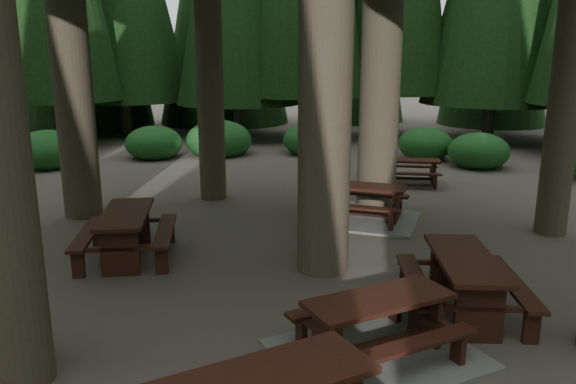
{
  "coord_description": "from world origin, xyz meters",
  "views": [
    {
      "loc": [
        -0.0,
        -8.54,
        3.47
      ],
      "look_at": [
        0.25,
        1.07,
        1.1
      ],
      "focal_mm": 35.0,
      "sensor_mm": 36.0,
      "label": 1
    }
  ],
  "objects_px": {
    "picnic_table_a": "(378,337)",
    "picnic_table_d": "(410,168)",
    "picnic_table_c": "(362,209)",
    "picnic_table_f": "(464,276)",
    "picnic_table_b": "(126,228)"
  },
  "relations": [
    {
      "from": "picnic_table_a",
      "to": "picnic_table_f",
      "type": "relative_size",
      "value": 1.38
    },
    {
      "from": "picnic_table_b",
      "to": "picnic_table_c",
      "type": "distance_m",
      "value": 4.95
    },
    {
      "from": "picnic_table_d",
      "to": "picnic_table_f",
      "type": "distance_m",
      "value": 7.99
    },
    {
      "from": "picnic_table_d",
      "to": "picnic_table_b",
      "type": "bearing_deg",
      "value": -128.56
    },
    {
      "from": "picnic_table_c",
      "to": "picnic_table_d",
      "type": "height_order",
      "value": "picnic_table_c"
    },
    {
      "from": "picnic_table_f",
      "to": "picnic_table_d",
      "type": "bearing_deg",
      "value": -3.95
    },
    {
      "from": "picnic_table_a",
      "to": "picnic_table_b",
      "type": "distance_m",
      "value": 5.04
    },
    {
      "from": "picnic_table_a",
      "to": "picnic_table_f",
      "type": "distance_m",
      "value": 1.76
    },
    {
      "from": "picnic_table_d",
      "to": "picnic_table_f",
      "type": "height_order",
      "value": "picnic_table_f"
    },
    {
      "from": "picnic_table_b",
      "to": "picnic_table_d",
      "type": "height_order",
      "value": "picnic_table_b"
    },
    {
      "from": "picnic_table_a",
      "to": "picnic_table_b",
      "type": "bearing_deg",
      "value": 112.63
    },
    {
      "from": "picnic_table_a",
      "to": "picnic_table_c",
      "type": "distance_m",
      "value": 5.59
    },
    {
      "from": "picnic_table_c",
      "to": "picnic_table_f",
      "type": "relative_size",
      "value": 1.37
    },
    {
      "from": "picnic_table_a",
      "to": "picnic_table_c",
      "type": "xyz_separation_m",
      "value": [
        0.68,
        5.55,
        0.01
      ]
    },
    {
      "from": "picnic_table_a",
      "to": "picnic_table_d",
      "type": "xyz_separation_m",
      "value": [
        2.52,
        8.98,
        0.2
      ]
    }
  ]
}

